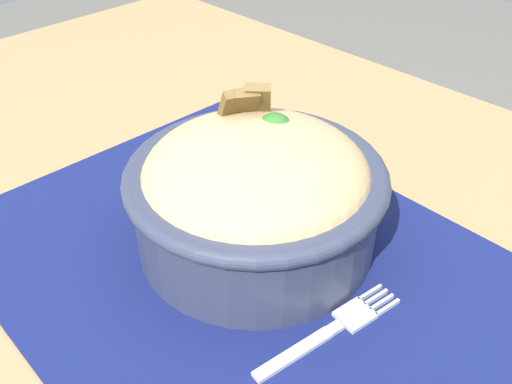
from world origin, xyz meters
TOP-DOWN VIEW (x-y plane):
  - table at (0.00, 0.00)m, footprint 1.25×0.77m
  - placemat at (-0.01, -0.02)m, footprint 0.47×0.35m
  - bowl at (-0.03, 0.01)m, footprint 0.23×0.23m
  - fork at (0.08, -0.02)m, footprint 0.03×0.13m

SIDE VIEW (x-z plane):
  - table at x=0.00m, z-range 0.29..1.00m
  - placemat at x=-0.01m, z-range 0.71..0.71m
  - fork at x=0.08m, z-range 0.71..0.72m
  - bowl at x=-0.03m, z-range 0.70..0.83m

